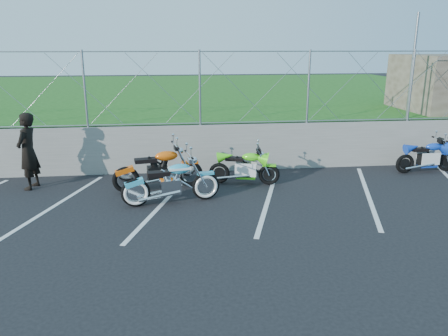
{
  "coord_description": "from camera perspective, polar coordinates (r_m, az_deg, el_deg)",
  "views": [
    {
      "loc": [
        0.27,
        -8.33,
        3.41
      ],
      "look_at": [
        1.4,
        1.3,
        0.67
      ],
      "focal_mm": 35.0,
      "sensor_mm": 36.0,
      "label": 1
    }
  ],
  "objects": [
    {
      "name": "naked_orange",
      "position": [
        10.68,
        -8.4,
        -0.38
      ],
      "size": [
        2.19,
        0.74,
        1.1
      ],
      "rotation": [
        0.0,
        0.0,
        0.19
      ],
      "color": "black",
      "rests_on": "ground"
    },
    {
      "name": "parking_lines",
      "position": [
        9.98,
        -0.92,
        -4.21
      ],
      "size": [
        18.29,
        4.31,
        0.01
      ],
      "color": "silver",
      "rests_on": "ground"
    },
    {
      "name": "sportbike_blue",
      "position": [
        13.29,
        25.03,
        1.19
      ],
      "size": [
        1.81,
        0.64,
        0.94
      ],
      "rotation": [
        0.0,
        0.0,
        0.05
      ],
      "color": "black",
      "rests_on": "ground"
    },
    {
      "name": "sign_pole",
      "position": [
        14.07,
        23.4,
        12.03
      ],
      "size": [
        0.08,
        0.08,
        3.0
      ],
      "primitive_type": "cylinder",
      "color": "gray",
      "rests_on": "grass_field"
    },
    {
      "name": "sportbike_green",
      "position": [
        11.02,
        2.77,
        -0.09
      ],
      "size": [
        1.77,
        0.65,
        0.93
      ],
      "rotation": [
        0.0,
        0.0,
        -0.23
      ],
      "color": "black",
      "rests_on": "ground"
    },
    {
      "name": "retaining_wall",
      "position": [
        12.15,
        -7.77,
        2.49
      ],
      "size": [
        30.0,
        0.22,
        1.3
      ],
      "primitive_type": "cube",
      "color": "slate",
      "rests_on": "ground"
    },
    {
      "name": "grass_field",
      "position": [
        22.0,
        -7.39,
        8.44
      ],
      "size": [
        30.0,
        20.0,
        1.3
      ],
      "primitive_type": "cube",
      "color": "#1C5215",
      "rests_on": "ground"
    },
    {
      "name": "ground",
      "position": [
        9.01,
        -7.94,
        -6.65
      ],
      "size": [
        90.0,
        90.0,
        0.0
      ],
      "primitive_type": "plane",
      "color": "black",
      "rests_on": "ground"
    },
    {
      "name": "person_standing",
      "position": [
        11.56,
        -24.24,
        2.0
      ],
      "size": [
        0.57,
        0.76,
        1.87
      ],
      "primitive_type": "imported",
      "rotation": [
        0.0,
        0.0,
        -1.77
      ],
      "color": "black",
      "rests_on": "ground"
    },
    {
      "name": "cruiser_turquoise",
      "position": [
        9.74,
        -6.74,
        -2.08
      ],
      "size": [
        2.2,
        0.69,
        1.1
      ],
      "rotation": [
        0.0,
        0.0,
        0.19
      ],
      "color": "black",
      "rests_on": "ground"
    },
    {
      "name": "chain_link_fence",
      "position": [
        11.88,
        -8.07,
        10.26
      ],
      "size": [
        28.0,
        0.03,
        2.0
      ],
      "color": "gray",
      "rests_on": "retaining_wall"
    }
  ]
}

